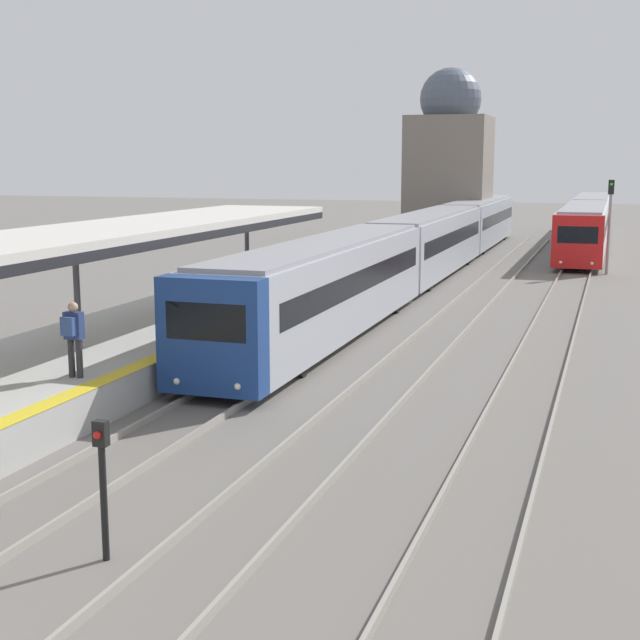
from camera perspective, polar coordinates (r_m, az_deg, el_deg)
name	(u,v)px	position (r m, az deg, el deg)	size (l,w,h in m)	color
platform_canopy	(76,236)	(22.87, -15.36, 5.20)	(4.00, 27.12, 2.94)	beige
person_on_platform	(73,333)	(19.93, -15.52, -0.83)	(0.40, 0.40, 1.66)	#2D2D33
train_near	(429,241)	(43.64, 6.97, 5.02)	(2.54, 49.72, 3.08)	navy
train_far	(588,220)	(62.13, 16.79, 6.13)	(2.51, 32.53, 3.02)	red
signal_post_near	(103,475)	(12.84, -13.75, -9.63)	(0.20, 0.21, 2.03)	black
signal_mast_far	(610,215)	(46.26, 18.05, 6.42)	(0.28, 0.29, 4.64)	gray
distant_domed_building	(449,163)	(61.47, 8.26, 9.93)	(5.30, 5.30, 11.67)	slate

